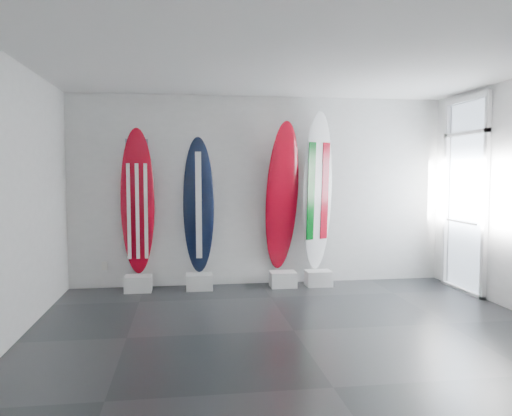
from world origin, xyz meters
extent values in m
plane|color=black|center=(0.00, 0.00, 0.00)|extent=(6.00, 6.00, 0.00)
plane|color=white|center=(0.00, 0.00, 3.00)|extent=(6.00, 6.00, 0.00)
plane|color=silver|center=(0.00, 2.50, 1.50)|extent=(6.00, 0.00, 6.00)
plane|color=silver|center=(0.00, -2.50, 1.50)|extent=(6.00, 0.00, 6.00)
plane|color=silver|center=(-3.00, 0.00, 1.50)|extent=(0.00, 5.00, 5.00)
cube|color=white|center=(-1.92, 2.18, 0.12)|extent=(0.40, 0.30, 0.24)
ellipsoid|color=maroon|center=(-1.92, 2.28, 1.35)|extent=(0.52, 0.28, 2.22)
cube|color=white|center=(-1.00, 2.18, 0.12)|extent=(0.40, 0.30, 0.24)
ellipsoid|color=black|center=(-1.00, 2.28, 1.29)|extent=(0.49, 0.23, 2.10)
cube|color=white|center=(0.31, 2.18, 0.12)|extent=(0.40, 0.30, 0.24)
ellipsoid|color=maroon|center=(0.31, 2.28, 1.41)|extent=(0.61, 0.56, 2.35)
cube|color=white|center=(0.88, 2.18, 0.12)|extent=(0.40, 0.30, 0.24)
ellipsoid|color=silver|center=(0.88, 2.28, 1.50)|extent=(0.60, 0.38, 2.52)
cube|color=silver|center=(-2.45, 2.48, 0.35)|extent=(0.09, 0.02, 0.13)
camera|label=1|loc=(-1.22, -5.51, 1.79)|focal=35.43mm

